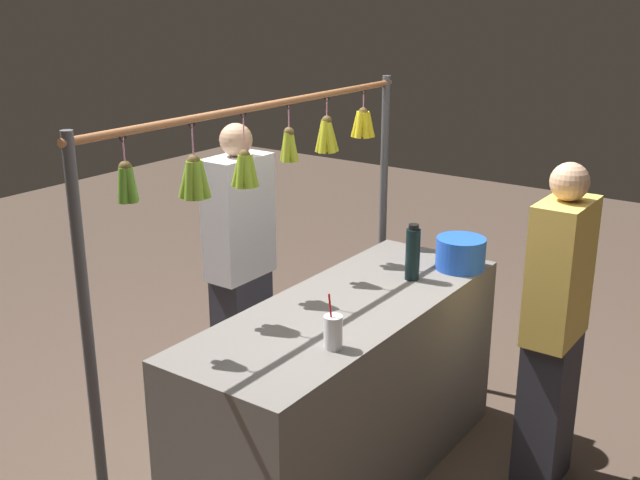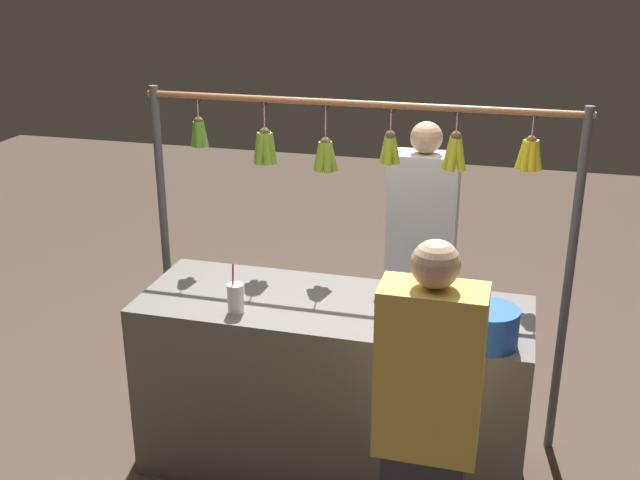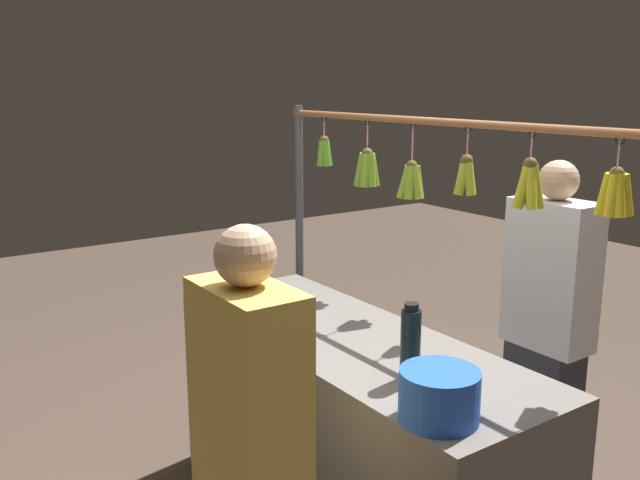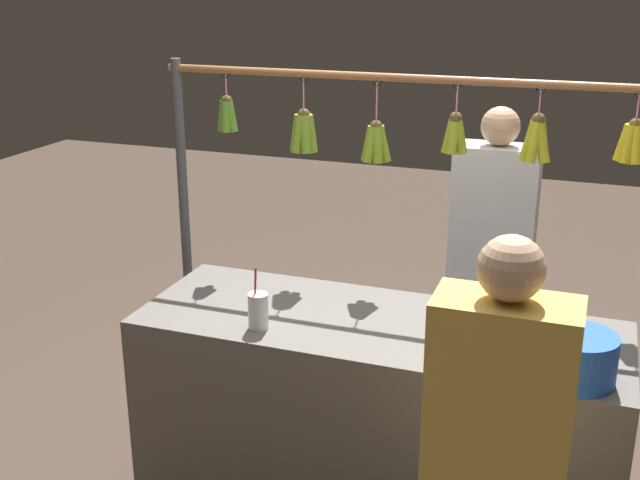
# 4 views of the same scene
# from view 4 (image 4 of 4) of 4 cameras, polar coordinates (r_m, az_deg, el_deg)

# --- Properties ---
(market_counter) EXTENTS (1.81, 0.65, 0.89)m
(market_counter) POSITION_cam_4_polar(r_m,az_deg,el_deg) (3.18, 4.02, -13.25)
(market_counter) COLOR #66605B
(market_counter) RESTS_ON ground
(display_rack) EXTENTS (2.16, 0.13, 1.78)m
(display_rack) POSITION_cam_4_polar(r_m,az_deg,el_deg) (3.23, 6.83, 3.63)
(display_rack) COLOR #4C4C51
(display_rack) RESTS_ON ground
(water_bottle) EXTENTS (0.07, 0.07, 0.28)m
(water_bottle) POSITION_cam_4_polar(r_m,az_deg,el_deg) (2.76, 12.72, -5.32)
(water_bottle) COLOR black
(water_bottle) RESTS_ON market_counter
(blue_bucket) EXTENTS (0.25, 0.25, 0.16)m
(blue_bucket) POSITION_cam_4_polar(r_m,az_deg,el_deg) (2.65, 18.07, -8.08)
(blue_bucket) COLOR blue
(blue_bucket) RESTS_ON market_counter
(drink_cup) EXTENTS (0.07, 0.07, 0.23)m
(drink_cup) POSITION_cam_4_polar(r_m,az_deg,el_deg) (2.89, -4.49, -5.12)
(drink_cup) COLOR silver
(drink_cup) RESTS_ON market_counter
(vendor_person) EXTENTS (0.37, 0.20, 1.58)m
(vendor_person) POSITION_cam_4_polar(r_m,az_deg,el_deg) (3.75, 12.11, -2.71)
(vendor_person) COLOR #2D2D38
(vendor_person) RESTS_ON ground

